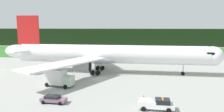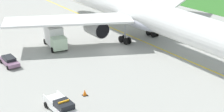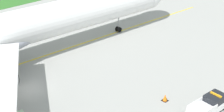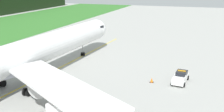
% 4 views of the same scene
% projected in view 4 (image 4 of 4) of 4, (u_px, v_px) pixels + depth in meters
% --- Properties ---
extents(ground, '(320.00, 320.00, 0.00)m').
position_uv_depth(ground, '(57.00, 94.00, 42.24)').
color(ground, '#9E9E99').
extents(taxiway_centerline_main, '(81.48, 5.48, 0.01)m').
position_uv_depth(taxiway_centerline_main, '(29.00, 83.00, 46.44)').
color(taxiway_centerline_main, yellow).
rests_on(taxiway_centerline_main, ground).
extents(airliner, '(60.36, 45.57, 15.76)m').
position_uv_depth(airliner, '(22.00, 56.00, 44.26)').
color(airliner, white).
rests_on(airliner, ground).
extents(ops_pickup_truck, '(5.71, 2.65, 1.94)m').
position_uv_depth(ops_pickup_truck, '(181.00, 77.00, 46.88)').
color(ops_pickup_truck, white).
rests_on(ops_pickup_truck, ground).
extents(catering_truck, '(6.54, 3.94, 3.83)m').
position_uv_depth(catering_truck, '(70.00, 111.00, 32.44)').
color(catering_truck, '#ACC6A9').
rests_on(catering_truck, ground).
extents(apron_cone, '(0.66, 0.66, 0.83)m').
position_uv_depth(apron_cone, '(152.00, 80.00, 46.92)').
color(apron_cone, black).
rests_on(apron_cone, ground).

